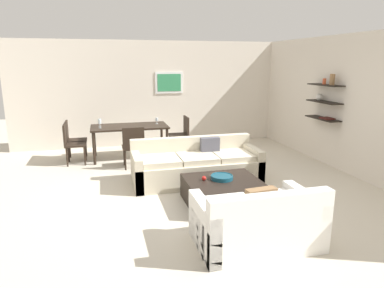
# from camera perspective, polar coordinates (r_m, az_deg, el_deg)

# --- Properties ---
(ground_plane) EXTENTS (18.00, 18.00, 0.00)m
(ground_plane) POSITION_cam_1_polar(r_m,az_deg,el_deg) (6.20, 1.71, -7.10)
(ground_plane) COLOR beige
(back_wall_unit) EXTENTS (8.40, 0.09, 2.70)m
(back_wall_unit) POSITION_cam_1_polar(r_m,az_deg,el_deg) (9.34, -2.60, 8.37)
(back_wall_unit) COLOR silver
(back_wall_unit) RESTS_ON ground
(right_wall_shelf_unit) EXTENTS (0.34, 8.20, 2.70)m
(right_wall_shelf_unit) POSITION_cam_1_polar(r_m,az_deg,el_deg) (7.79, 22.49, 6.34)
(right_wall_shelf_unit) COLOR silver
(right_wall_shelf_unit) RESTS_ON ground
(sofa_beige) EXTENTS (2.33, 0.90, 0.78)m
(sofa_beige) POSITION_cam_1_polar(r_m,az_deg,el_deg) (6.41, 0.71, -3.65)
(sofa_beige) COLOR beige
(sofa_beige) RESTS_ON ground
(loveseat_white) EXTENTS (1.46, 0.90, 0.78)m
(loveseat_white) POSITION_cam_1_polar(r_m,az_deg,el_deg) (4.34, 10.66, -12.51)
(loveseat_white) COLOR white
(loveseat_white) RESTS_ON ground
(coffee_table) EXTENTS (1.14, 1.04, 0.38)m
(coffee_table) POSITION_cam_1_polar(r_m,az_deg,el_deg) (5.47, 5.16, -7.91)
(coffee_table) COLOR black
(coffee_table) RESTS_ON ground
(decorative_bowl) EXTENTS (0.35, 0.35, 0.07)m
(decorative_bowl) POSITION_cam_1_polar(r_m,az_deg,el_deg) (5.45, 4.93, -5.44)
(decorative_bowl) COLOR navy
(decorative_bowl) RESTS_ON coffee_table
(apple_on_coffee_table) EXTENTS (0.07, 0.07, 0.07)m
(apple_on_coffee_table) POSITION_cam_1_polar(r_m,az_deg,el_deg) (5.38, 1.97, -5.65)
(apple_on_coffee_table) COLOR red
(apple_on_coffee_table) RESTS_ON coffee_table
(dining_table) EXTENTS (1.71, 0.86, 0.75)m
(dining_table) POSITION_cam_1_polar(r_m,az_deg,el_deg) (8.02, -10.23, 2.43)
(dining_table) COLOR black
(dining_table) RESTS_ON ground
(dining_chair_left_near) EXTENTS (0.44, 0.44, 0.88)m
(dining_chair_left_near) POSITION_cam_1_polar(r_m,az_deg,el_deg) (7.87, -19.26, 0.42)
(dining_chair_left_near) COLOR black
(dining_chair_left_near) RESTS_ON ground
(dining_chair_right_far) EXTENTS (0.44, 0.44, 0.88)m
(dining_chair_right_far) POSITION_cam_1_polar(r_m,az_deg,el_deg) (8.43, -1.70, 1.99)
(dining_chair_right_far) COLOR black
(dining_chair_right_far) RESTS_ON ground
(dining_chair_left_far) EXTENTS (0.44, 0.44, 0.88)m
(dining_chair_left_far) POSITION_cam_1_polar(r_m,az_deg,el_deg) (8.25, -19.07, 1.00)
(dining_chair_left_far) COLOR black
(dining_chair_left_far) RESTS_ON ground
(dining_chair_foot) EXTENTS (0.44, 0.44, 0.88)m
(dining_chair_foot) POSITION_cam_1_polar(r_m,az_deg,el_deg) (7.24, -9.64, -0.10)
(dining_chair_foot) COLOR black
(dining_chair_foot) RESTS_ON ground
(wine_glass_left_far) EXTENTS (0.07, 0.07, 0.17)m
(wine_glass_left_far) POSITION_cam_1_polar(r_m,az_deg,el_deg) (8.07, -14.94, 3.66)
(wine_glass_left_far) COLOR silver
(wine_glass_left_far) RESTS_ON dining_table
(wine_glass_right_far) EXTENTS (0.07, 0.07, 0.14)m
(wine_glass_right_far) POSITION_cam_1_polar(r_m,az_deg,el_deg) (8.17, -5.81, 4.02)
(wine_glass_right_far) COLOR silver
(wine_glass_right_far) RESTS_ON dining_table
(wine_glass_left_near) EXTENTS (0.06, 0.06, 0.18)m
(wine_glass_left_near) POSITION_cam_1_polar(r_m,az_deg,el_deg) (7.86, -14.95, 3.50)
(wine_glass_left_near) COLOR silver
(wine_glass_left_near) RESTS_ON dining_table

